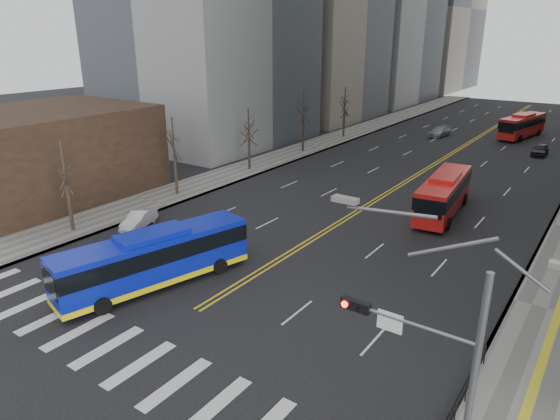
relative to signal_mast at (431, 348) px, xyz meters
name	(u,v)px	position (x,y,z in m)	size (l,w,h in m)	color
ground	(123,355)	(-13.77, -2.00, -4.86)	(220.00, 220.00, 0.00)	black
sidewalk_left	(315,145)	(-30.27, 43.00, -4.78)	(5.00, 130.00, 0.15)	slate
crosswalk	(123,355)	(-13.77, -2.00, -4.85)	(26.70, 4.00, 0.01)	silver
centerline	(461,148)	(-13.77, 53.00, -4.85)	(0.55, 100.00, 0.01)	gold
storefront	(41,154)	(-39.77, 9.97, -0.85)	(14.00, 18.00, 8.00)	black
signal_mast	(431,348)	(0.00, 0.00, 0.00)	(5.37, 0.37, 9.39)	gray
pedestrian_railing	(467,388)	(0.53, 4.00, -4.03)	(0.06, 6.06, 1.02)	black
street_trees	(341,129)	(-20.94, 32.55, 0.02)	(35.20, 47.20, 7.60)	#30231D
blue_bus	(154,257)	(-17.88, 3.79, -3.04)	(5.54, 12.15, 3.47)	#0C1CB4
red_bus_near	(444,192)	(-7.68, 26.30, -2.95)	(3.56, 10.96, 3.43)	red
red_bus_far	(522,124)	(-8.68, 64.94, -2.93)	(4.55, 11.17, 3.46)	red
car_white	(139,219)	(-26.27, 9.54, -4.22)	(1.35, 3.86, 1.27)	silver
car_dark_mid	(540,150)	(-4.52, 54.40, -4.16)	(1.65, 4.11, 1.40)	black
car_silver	(440,132)	(-18.67, 59.06, -4.16)	(1.94, 4.78, 1.39)	#97989D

